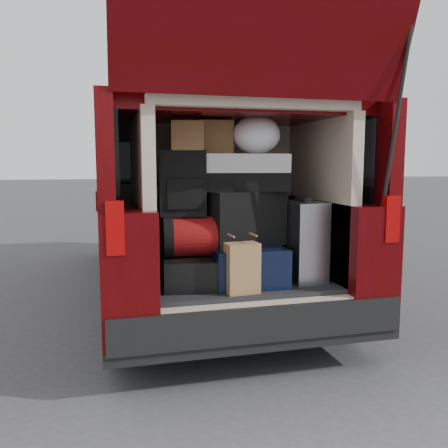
{
  "coord_description": "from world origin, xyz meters",
  "views": [
    {
      "loc": [
        -0.93,
        -2.97,
        1.37
      ],
      "look_at": [
        -0.1,
        0.2,
        0.95
      ],
      "focal_mm": 38.0,
      "sensor_mm": 36.0,
      "label": 1
    }
  ],
  "objects": [
    {
      "name": "ground",
      "position": [
        0.0,
        0.0,
        0.0
      ],
      "size": [
        80.0,
        80.0,
        0.0
      ],
      "primitive_type": "plane",
      "color": "#343537",
      "rests_on": "ground"
    },
    {
      "name": "load_floor",
      "position": [
        0.0,
        0.28,
        0.28
      ],
      "size": [
        1.24,
        1.05,
        0.55
      ],
      "primitive_type": "cube",
      "color": "black",
      "rests_on": "ground"
    },
    {
      "name": "plastic_bag_center",
      "position": [
        0.13,
        0.19,
        1.57
      ],
      "size": [
        0.38,
        0.36,
        0.27
      ],
      "primitive_type": "ellipsoid",
      "rotation": [
        0.0,
        0.0,
        0.17
      ],
      "color": "white",
      "rests_on": "twotone_duffel"
    },
    {
      "name": "red_duffel",
      "position": [
        -0.33,
        0.13,
        0.88
      ],
      "size": [
        0.44,
        0.31,
        0.27
      ],
      "primitive_type": "cube",
      "rotation": [
        0.0,
        0.0,
        -0.09
      ],
      "color": "maroon",
      "rests_on": "black_hardshell"
    },
    {
      "name": "black_soft_case",
      "position": [
        0.03,
        0.17,
        1.0
      ],
      "size": [
        0.57,
        0.4,
        0.37
      ],
      "primitive_type": "cube",
      "rotation": [
        0.0,
        0.0,
        0.19
      ],
      "color": "black",
      "rests_on": "navy_hardshell"
    },
    {
      "name": "backpack",
      "position": [
        -0.4,
        0.17,
        1.24
      ],
      "size": [
        0.32,
        0.22,
        0.44
      ],
      "primitive_type": "cube",
      "rotation": [
        0.0,
        0.0,
        -0.11
      ],
      "color": "black",
      "rests_on": "red_duffel"
    },
    {
      "name": "black_hardshell",
      "position": [
        -0.35,
        0.13,
        0.65
      ],
      "size": [
        0.42,
        0.54,
        0.2
      ],
      "primitive_type": "cube",
      "rotation": [
        0.0,
        0.0,
        -0.13
      ],
      "color": "black",
      "rests_on": "load_floor"
    },
    {
      "name": "navy_hardshell",
      "position": [
        0.02,
        0.14,
        0.68
      ],
      "size": [
        0.51,
        0.61,
        0.26
      ],
      "primitive_type": "cube",
      "rotation": [
        0.0,
        0.0,
        -0.04
      ],
      "color": "black",
      "rests_on": "load_floor"
    },
    {
      "name": "twotone_duffel",
      "position": [
        0.05,
        0.17,
        1.31
      ],
      "size": [
        0.6,
        0.38,
        0.25
      ],
      "primitive_type": "cube",
      "rotation": [
        0.0,
        0.0,
        -0.15
      ],
      "color": "silver",
      "rests_on": "black_soft_case"
    },
    {
      "name": "kraft_bag",
      "position": [
        -0.08,
        -0.15,
        0.71
      ],
      "size": [
        0.22,
        0.15,
        0.32
      ],
      "primitive_type": "cube",
      "rotation": [
        0.0,
        0.0,
        0.08
      ],
      "color": "olive",
      "rests_on": "load_floor"
    },
    {
      "name": "grocery_sack_upper",
      "position": [
        -0.15,
        0.27,
        1.55
      ],
      "size": [
        0.23,
        0.19,
        0.23
      ],
      "primitive_type": "cube",
      "rotation": [
        0.0,
        0.0,
        0.0
      ],
      "color": "brown",
      "rests_on": "twotone_duffel"
    },
    {
      "name": "grocery_sack_lower",
      "position": [
        -0.36,
        0.16,
        1.55
      ],
      "size": [
        0.24,
        0.21,
        0.19
      ],
      "primitive_type": "cube",
      "rotation": [
        0.0,
        0.0,
        -0.2
      ],
      "color": "brown",
      "rests_on": "backpack"
    },
    {
      "name": "silver_roller",
      "position": [
        0.44,
        0.08,
        0.83
      ],
      "size": [
        0.25,
        0.38,
        0.56
      ],
      "primitive_type": "cube",
      "rotation": [
        0.0,
        0.0,
        0.06
      ],
      "color": "white",
      "rests_on": "load_floor"
    },
    {
      "name": "minivan",
      "position": [
        0.0,
        1.86,
        0.91
      ],
      "size": [
        1.9,
        5.35,
        2.77
      ],
      "color": "black",
      "rests_on": "ground"
    }
  ]
}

